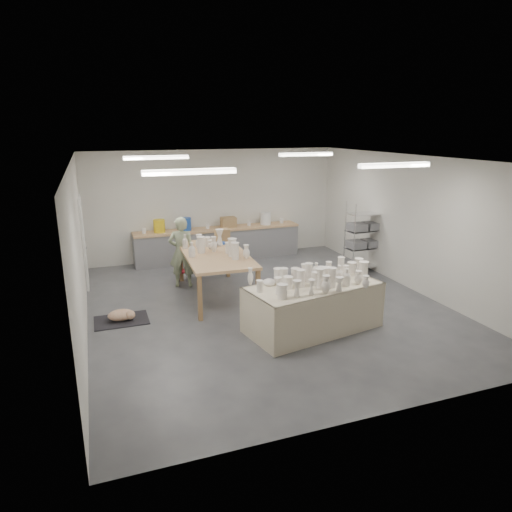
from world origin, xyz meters
name	(u,v)px	position (x,y,z in m)	size (l,w,h in m)	color
room	(260,207)	(-0.11, 0.08, 2.06)	(8.00, 8.02, 3.00)	#424449
back_counter	(218,242)	(-0.01, 3.68, 0.49)	(4.60, 0.60, 1.24)	tan
wire_shelf	(364,236)	(3.20, 1.40, 0.92)	(0.88, 0.48, 1.80)	silver
drying_table	(314,305)	(0.41, -1.34, 0.46)	(2.59, 1.58, 1.22)	olive
work_table	(216,252)	(-0.78, 1.02, 0.98)	(1.41, 2.65, 1.35)	tan
rug	(121,320)	(-2.88, 0.22, 0.01)	(1.00, 0.70, 0.02)	black
cat	(122,315)	(-2.86, 0.20, 0.13)	(0.51, 0.38, 0.21)	white
potter	(182,252)	(-1.37, 1.81, 0.82)	(0.60, 0.39, 1.64)	#97A47F
red_stool	(181,272)	(-1.37, 2.08, 0.26)	(0.40, 0.40, 0.29)	#A91827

